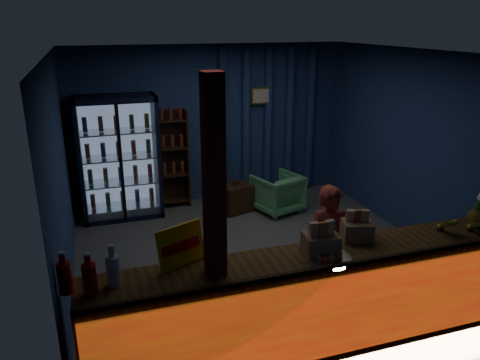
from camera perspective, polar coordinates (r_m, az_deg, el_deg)
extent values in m
plane|color=#515154|center=(6.32, 1.85, -8.88)|extent=(4.60, 4.60, 0.00)
plane|color=navy|center=(7.87, -3.55, 6.79)|extent=(4.60, 0.00, 4.60)
plane|color=navy|center=(3.97, 12.98, -6.14)|extent=(4.60, 0.00, 4.60)
plane|color=navy|center=(5.52, -21.08, 0.22)|extent=(0.00, 4.40, 4.40)
plane|color=navy|center=(6.94, 20.16, 4.01)|extent=(0.00, 4.40, 4.40)
plane|color=#472D19|center=(5.61, 2.14, 15.34)|extent=(4.60, 4.60, 0.00)
cube|color=brown|center=(4.59, 10.26, -14.02)|extent=(4.40, 0.55, 0.95)
cube|color=red|center=(4.38, 12.09, -15.91)|extent=(4.35, 0.02, 0.81)
cube|color=#362311|center=(4.14, 12.43, -10.12)|extent=(4.40, 0.04, 0.04)
cube|color=maroon|center=(3.84, -3.08, -6.55)|extent=(0.16, 0.16, 2.60)
cube|color=black|center=(7.65, -14.65, 3.14)|extent=(1.20, 0.06, 1.90)
cube|color=black|center=(7.38, -18.90, 2.16)|extent=(0.06, 0.60, 1.90)
cube|color=black|center=(7.44, -10.13, 3.03)|extent=(0.06, 0.60, 1.90)
cube|color=black|center=(7.19, -15.10, 9.57)|extent=(1.20, 0.60, 0.08)
cube|color=black|center=(7.68, -13.95, -3.92)|extent=(1.20, 0.60, 0.08)
cube|color=#99B2D8|center=(7.60, -14.63, 3.04)|extent=(1.08, 0.02, 1.74)
cube|color=white|center=(7.12, -14.33, 2.01)|extent=(1.12, 0.02, 1.78)
cube|color=black|center=(7.10, -14.31, 1.96)|extent=(0.05, 0.05, 1.80)
cube|color=silver|center=(7.64, -14.02, -3.02)|extent=(1.08, 0.48, 0.02)
cylinder|color=red|center=(7.58, -17.48, -2.46)|extent=(0.07, 0.07, 0.22)
cylinder|color=#196419|center=(7.58, -15.79, -2.29)|extent=(0.07, 0.07, 0.22)
cylinder|color=#A48019|center=(7.59, -14.10, -2.11)|extent=(0.07, 0.07, 0.22)
cylinder|color=navy|center=(7.60, -12.41, -1.94)|extent=(0.07, 0.07, 0.22)
cylinder|color=#97341B|center=(7.62, -10.74, -1.76)|extent=(0.07, 0.07, 0.22)
cube|color=silver|center=(7.50, -14.26, -0.18)|extent=(1.08, 0.48, 0.02)
cylinder|color=#196419|center=(7.45, -17.78, 0.41)|extent=(0.07, 0.07, 0.22)
cylinder|color=#A48019|center=(7.45, -16.06, 0.59)|extent=(0.07, 0.07, 0.22)
cylinder|color=navy|center=(7.46, -14.34, 0.76)|extent=(0.07, 0.07, 0.22)
cylinder|color=#97341B|center=(7.47, -12.63, 0.93)|extent=(0.07, 0.07, 0.22)
cylinder|color=red|center=(7.50, -10.92, 1.10)|extent=(0.07, 0.07, 0.22)
cube|color=silver|center=(7.38, -14.51, 2.75)|extent=(1.08, 0.48, 0.02)
cylinder|color=#A48019|center=(7.34, -18.09, 3.37)|extent=(0.07, 0.07, 0.22)
cylinder|color=navy|center=(7.34, -16.34, 3.55)|extent=(0.07, 0.07, 0.22)
cylinder|color=#97341B|center=(7.35, -14.59, 3.72)|extent=(0.07, 0.07, 0.22)
cylinder|color=red|center=(7.36, -12.85, 3.89)|extent=(0.07, 0.07, 0.22)
cylinder|color=#196419|center=(7.38, -11.11, 4.06)|extent=(0.07, 0.07, 0.22)
cube|color=silver|center=(7.28, -14.77, 5.77)|extent=(1.08, 0.48, 0.02)
cylinder|color=navy|center=(7.25, -18.41, 6.42)|extent=(0.07, 0.07, 0.22)
cylinder|color=#97341B|center=(7.25, -16.63, 6.60)|extent=(0.07, 0.07, 0.22)
cylinder|color=red|center=(7.26, -14.85, 6.77)|extent=(0.07, 0.07, 0.22)
cylinder|color=#196419|center=(7.27, -13.08, 6.94)|extent=(0.07, 0.07, 0.22)
cylinder|color=#A48019|center=(7.30, -11.31, 7.09)|extent=(0.07, 0.07, 0.22)
cube|color=#362311|center=(7.80, -8.36, 2.73)|extent=(0.50, 0.02, 1.60)
cube|color=#362311|center=(7.65, -9.92, 2.31)|extent=(0.03, 0.28, 1.60)
cube|color=#362311|center=(7.72, -6.47, 2.64)|extent=(0.03, 0.28, 1.60)
cube|color=#362311|center=(7.91, -7.95, -2.40)|extent=(0.46, 0.26, 0.02)
cube|color=#362311|center=(7.76, -8.10, 0.70)|extent=(0.46, 0.26, 0.02)
cube|color=#362311|center=(7.63, -8.26, 3.91)|extent=(0.46, 0.26, 0.02)
cube|color=#362311|center=(7.53, -8.42, 7.23)|extent=(0.46, 0.26, 0.02)
cylinder|color=navy|center=(7.87, -2.02, 6.81)|extent=(0.14, 0.14, 2.50)
cylinder|color=navy|center=(7.99, 0.76, 7.00)|extent=(0.14, 0.14, 2.50)
cylinder|color=navy|center=(8.12, 3.45, 7.17)|extent=(0.14, 0.14, 2.50)
cylinder|color=navy|center=(8.27, 6.05, 7.32)|extent=(0.14, 0.14, 2.50)
cylinder|color=navy|center=(8.44, 8.56, 7.44)|extent=(0.14, 0.14, 2.50)
cube|color=gold|center=(7.95, 2.60, 10.22)|extent=(0.36, 0.03, 0.28)
cube|color=silver|center=(7.93, 2.65, 10.20)|extent=(0.30, 0.01, 0.22)
imported|color=#983529|center=(5.05, 10.82, -8.14)|extent=(0.55, 0.42, 1.36)
imported|color=#5FBE76|center=(7.55, 4.58, -1.59)|extent=(0.84, 0.85, 0.62)
cube|color=#362311|center=(7.55, -0.47, -2.24)|extent=(0.57, 0.48, 0.45)
cylinder|color=#362311|center=(7.45, -0.48, -0.30)|extent=(0.09, 0.09, 0.09)
cube|color=yellow|center=(4.06, -7.24, -7.91)|extent=(0.44, 0.26, 0.36)
cube|color=red|center=(4.04, -7.19, -8.03)|extent=(0.35, 0.17, 0.09)
cylinder|color=red|center=(3.90, -20.56, -11.14)|extent=(0.11, 0.11, 0.25)
cylinder|color=red|center=(3.82, -20.87, -8.86)|extent=(0.05, 0.05, 0.10)
cylinder|color=white|center=(3.80, -20.94, -8.30)|extent=(0.05, 0.05, 0.02)
cylinder|color=red|center=(3.82, -17.85, -11.48)|extent=(0.11, 0.11, 0.25)
cylinder|color=red|center=(3.73, -18.12, -9.15)|extent=(0.05, 0.05, 0.10)
cylinder|color=white|center=(3.72, -18.18, -8.58)|extent=(0.05, 0.05, 0.02)
cylinder|color=silver|center=(3.89, -15.18, -10.63)|extent=(0.11, 0.11, 0.25)
cylinder|color=silver|center=(3.80, -15.41, -8.33)|extent=(0.05, 0.05, 0.10)
cylinder|color=white|center=(3.79, -15.46, -7.77)|extent=(0.05, 0.05, 0.02)
cube|color=#A58550|center=(4.29, 9.79, -7.71)|extent=(0.33, 0.29, 0.20)
cube|color=orange|center=(4.19, 8.94, -5.86)|extent=(0.09, 0.06, 0.12)
cube|color=orange|center=(4.22, 9.92, -5.77)|extent=(0.09, 0.06, 0.12)
cube|color=orange|center=(4.24, 10.88, -5.68)|extent=(0.09, 0.06, 0.12)
cube|color=#A58550|center=(4.64, 14.04, -5.97)|extent=(0.33, 0.30, 0.18)
cube|color=orange|center=(4.57, 13.35, -4.32)|extent=(0.08, 0.07, 0.11)
cube|color=orange|center=(4.58, 14.19, -4.30)|extent=(0.08, 0.07, 0.11)
cube|color=orange|center=(4.60, 15.02, -4.27)|extent=(0.08, 0.07, 0.11)
cylinder|color=silver|center=(4.25, 10.67, -9.33)|extent=(0.42, 0.42, 0.02)
cube|color=orange|center=(4.27, 11.68, -8.74)|extent=(0.09, 0.06, 0.05)
cube|color=orange|center=(4.30, 11.02, -8.46)|extent=(0.11, 0.11, 0.05)
cube|color=orange|center=(4.30, 10.18, -8.45)|extent=(0.06, 0.09, 0.05)
cube|color=orange|center=(4.25, 9.63, -8.72)|extent=(0.11, 0.11, 0.05)
cube|color=orange|center=(4.20, 9.70, -9.12)|extent=(0.09, 0.06, 0.05)
cube|color=orange|center=(4.16, 10.37, -9.41)|extent=(0.11, 0.11, 0.05)
cube|color=orange|center=(4.17, 11.24, -9.41)|extent=(0.06, 0.09, 0.05)
cube|color=orange|center=(4.21, 11.78, -9.13)|extent=(0.11, 0.11, 0.05)
sphere|color=olive|center=(5.32, 26.96, -4.11)|extent=(0.19, 0.19, 0.19)
cone|color=#2C521C|center=(5.26, 27.21, -2.53)|extent=(0.11, 0.11, 0.15)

